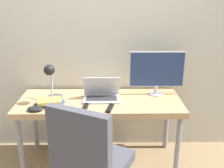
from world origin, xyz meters
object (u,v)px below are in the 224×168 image
object	(u,v)px
office_chair	(89,158)
book_stack	(50,102)
monitor	(157,71)
game_controller	(35,109)
desk_lamp	(51,78)
laptop	(102,95)

from	to	relation	value
office_chair	book_stack	xyz separation A→B (m)	(-0.41, 0.65, 0.17)
monitor	book_stack	world-z (taller)	monitor
game_controller	desk_lamp	bearing A→B (deg)	60.23
office_chair	laptop	bearing A→B (deg)	84.42
laptop	book_stack	size ratio (longest dim) A/B	1.36
office_chair	game_controller	bearing A→B (deg)	134.12
office_chair	game_controller	size ratio (longest dim) A/B	7.03
monitor	office_chair	bearing A→B (deg)	-124.79
desk_lamp	game_controller	distance (m)	0.33
laptop	desk_lamp	world-z (taller)	desk_lamp
book_stack	office_chair	bearing A→B (deg)	-57.93
office_chair	book_stack	bearing A→B (deg)	122.07
desk_lamp	office_chair	bearing A→B (deg)	-61.63
laptop	book_stack	bearing A→B (deg)	-163.13
desk_lamp	laptop	bearing A→B (deg)	7.44
office_chair	book_stack	distance (m)	0.79
monitor	game_controller	bearing A→B (deg)	-161.24
laptop	office_chair	distance (m)	0.83
laptop	game_controller	world-z (taller)	laptop
desk_lamp	office_chair	distance (m)	0.92
laptop	monitor	xyz separation A→B (m)	(0.57, 0.13, 0.21)
monitor	desk_lamp	size ratio (longest dim) A/B	1.47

